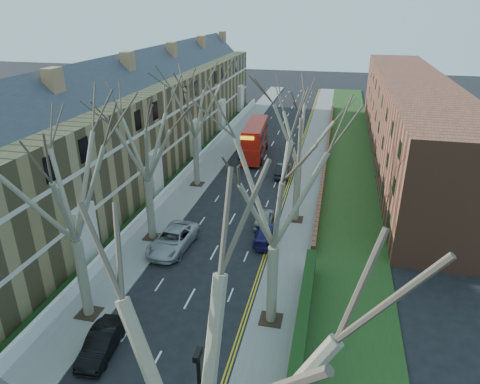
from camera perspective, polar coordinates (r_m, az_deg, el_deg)
The scene contains 18 objects.
pavement_left at distance 57.07m, azimuth -2.56°, elevation 5.18°, with size 3.00×102.00×0.12m, color slate.
pavement_right at distance 55.24m, azimuth 9.57°, elevation 4.23°, with size 3.00×102.00×0.12m, color slate.
terrace_left at distance 50.99m, azimuth -13.51°, elevation 8.71°, with size 9.70×78.00×13.60m.
flats_right at distance 58.34m, azimuth 21.62°, elevation 8.99°, with size 13.97×54.00×10.00m.
front_wall_left at distance 50.18m, azimuth -6.80°, elevation 3.06°, with size 0.30×78.00×1.00m.
grass_verge_right at distance 55.19m, azimuth 14.24°, elevation 3.90°, with size 6.00×102.00×0.06m.
tree_left_mid at distance 25.37m, azimuth -22.32°, elevation 2.04°, with size 10.50×10.50×14.71m.
tree_left_far at distance 33.64m, azimuth -12.81°, elevation 7.74°, with size 10.15×10.15×14.22m.
tree_left_dist at distance 44.38m, azimuth -6.23°, elevation 12.38°, with size 10.50×10.50×14.71m.
tree_right_near at distance 11.31m, azimuth -6.67°, elevation -23.71°, with size 10.85×10.85×15.20m.
tree_right_mid at distance 22.99m, azimuth 4.82°, elevation 1.64°, with size 10.50×10.50×14.71m.
tree_right_far at distance 36.36m, azimuth 8.11°, elevation 9.27°, with size 10.15×10.15×14.22m.
double_decker_bus at distance 55.49m, azimuth 2.04°, elevation 6.85°, with size 3.10×10.29×4.28m.
car_left_mid at distance 26.73m, azimuth -17.93°, elevation -18.54°, with size 1.45×4.17×1.37m, color black.
car_left_far at distance 35.07m, azimuth -8.92°, elevation -6.28°, with size 2.67×5.79×1.61m, color #A6A5AB.
car_right_near at distance 35.81m, azimuth 3.47°, elevation -5.62°, with size 1.81×4.45×1.29m, color #1D1753.
car_right_mid at distance 38.43m, azimuth 3.23°, elevation -3.43°, with size 1.55×3.86×1.32m, color gray.
car_right_far at distance 49.43m, azimuth 5.77°, elevation 2.92°, with size 1.54×4.42×1.46m, color black.
Camera 1 is at (8.57, -13.13, 18.15)m, focal length 32.00 mm.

